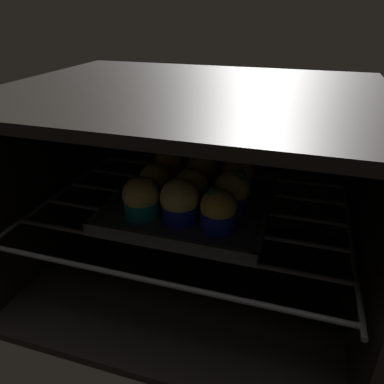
% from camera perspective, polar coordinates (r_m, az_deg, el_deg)
% --- Properties ---
extents(oven_cavity, '(0.59, 0.47, 0.37)m').
position_cam_1_polar(oven_cavity, '(0.68, 0.79, 1.03)').
color(oven_cavity, black).
rests_on(oven_cavity, ground).
extents(oven_rack, '(0.55, 0.42, 0.01)m').
position_cam_1_polar(oven_rack, '(0.66, -0.29, -3.19)').
color(oven_rack, '#4C494C').
rests_on(oven_rack, oven_cavity).
extents(baking_tray, '(0.27, 0.27, 0.02)m').
position_cam_1_polar(baking_tray, '(0.66, 0.00, -1.90)').
color(baking_tray, '#4C4C51').
rests_on(baking_tray, oven_rack).
extents(muffin_row0_col0, '(0.06, 0.06, 0.07)m').
position_cam_1_polar(muffin_row0_col0, '(0.61, -7.93, -1.03)').
color(muffin_row0_col0, '#0C8C84').
rests_on(muffin_row0_col0, baking_tray).
extents(muffin_row0_col1, '(0.06, 0.06, 0.07)m').
position_cam_1_polar(muffin_row0_col1, '(0.59, -1.90, -1.53)').
color(muffin_row0_col1, '#1928B7').
rests_on(muffin_row0_col1, baking_tray).
extents(muffin_row0_col2, '(0.06, 0.06, 0.07)m').
position_cam_1_polar(muffin_row0_col2, '(0.57, 4.12, -2.91)').
color(muffin_row0_col2, '#1928B7').
rests_on(muffin_row0_col2, baking_tray).
extents(muffin_row1_col0, '(0.06, 0.06, 0.07)m').
position_cam_1_polar(muffin_row1_col0, '(0.66, -5.75, 1.54)').
color(muffin_row1_col0, '#1928B7').
rests_on(muffin_row1_col0, baking_tray).
extents(muffin_row1_col1, '(0.06, 0.06, 0.07)m').
position_cam_1_polar(muffin_row1_col1, '(0.64, 0.07, 0.73)').
color(muffin_row1_col1, '#0C8C84').
rests_on(muffin_row1_col1, baking_tray).
extents(muffin_row1_col2, '(0.06, 0.06, 0.07)m').
position_cam_1_polar(muffin_row1_col2, '(0.63, 6.24, 0.10)').
color(muffin_row1_col2, '#1928B7').
rests_on(muffin_row1_col2, baking_tray).
extents(muffin_row2_col0, '(0.06, 0.06, 0.07)m').
position_cam_1_polar(muffin_row2_col0, '(0.72, -3.61, 4.07)').
color(muffin_row2_col0, silver).
rests_on(muffin_row2_col0, baking_tray).
extents(muffin_row2_col1, '(0.06, 0.06, 0.07)m').
position_cam_1_polar(muffin_row2_col1, '(0.70, 1.32, 3.35)').
color(muffin_row2_col1, '#1928B7').
rests_on(muffin_row2_col1, baking_tray).
extents(muffin_row2_col2, '(0.06, 0.06, 0.07)m').
position_cam_1_polar(muffin_row2_col2, '(0.69, 7.20, 2.67)').
color(muffin_row2_col2, '#1928B7').
rests_on(muffin_row2_col2, baking_tray).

